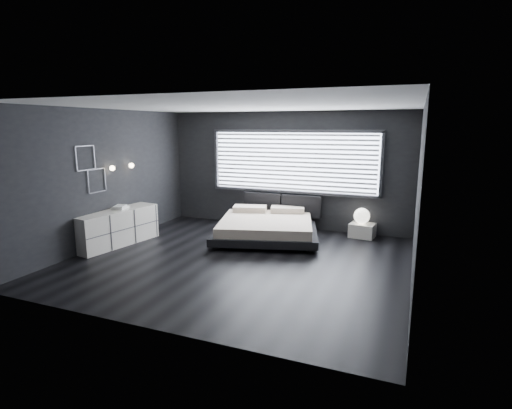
% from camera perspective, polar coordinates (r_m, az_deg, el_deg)
% --- Properties ---
extents(room, '(6.04, 6.00, 2.80)m').
position_cam_1_polar(room, '(7.18, -2.53, 2.69)').
color(room, black).
rests_on(room, ground).
extents(window, '(4.14, 0.09, 1.52)m').
position_cam_1_polar(window, '(9.60, 5.25, 6.06)').
color(window, white).
rests_on(window, ground).
extents(headboard, '(1.96, 0.16, 0.52)m').
position_cam_1_polar(headboard, '(9.77, 3.69, 0.01)').
color(headboard, black).
rests_on(headboard, ground).
extents(sconce_near, '(0.18, 0.11, 0.11)m').
position_cam_1_polar(sconce_near, '(8.78, -19.86, 4.91)').
color(sconce_near, silver).
rests_on(sconce_near, ground).
extents(sconce_far, '(0.18, 0.11, 0.11)m').
position_cam_1_polar(sconce_far, '(9.24, -17.39, 5.34)').
color(sconce_far, silver).
rests_on(sconce_far, ground).
extents(wall_art_upper, '(0.01, 0.48, 0.48)m').
position_cam_1_polar(wall_art_upper, '(8.39, -23.17, 6.13)').
color(wall_art_upper, '#47474C').
rests_on(wall_art_upper, ground).
extents(wall_art_lower, '(0.01, 0.48, 0.48)m').
position_cam_1_polar(wall_art_lower, '(8.61, -21.76, 3.19)').
color(wall_art_lower, '#47474C').
rests_on(wall_art_lower, ground).
extents(bed, '(2.70, 2.63, 0.57)m').
position_cam_1_polar(bed, '(8.87, 1.46, -3.14)').
color(bed, black).
rests_on(bed, ground).
extents(nightstand, '(0.58, 0.51, 0.31)m').
position_cam_1_polar(nightstand, '(9.28, 14.95, -3.58)').
color(nightstand, white).
rests_on(nightstand, ground).
extents(orb_lamp, '(0.35, 0.35, 0.35)m').
position_cam_1_polar(orb_lamp, '(9.20, 14.88, -1.58)').
color(orb_lamp, white).
rests_on(orb_lamp, nightstand).
extents(dresser, '(0.82, 1.91, 0.74)m').
position_cam_1_polar(dresser, '(8.85, -19.24, -3.11)').
color(dresser, white).
rests_on(dresser, ground).
extents(book_stack, '(0.32, 0.38, 0.07)m').
position_cam_1_polar(book_stack, '(8.90, -18.85, -0.36)').
color(book_stack, white).
rests_on(book_stack, dresser).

